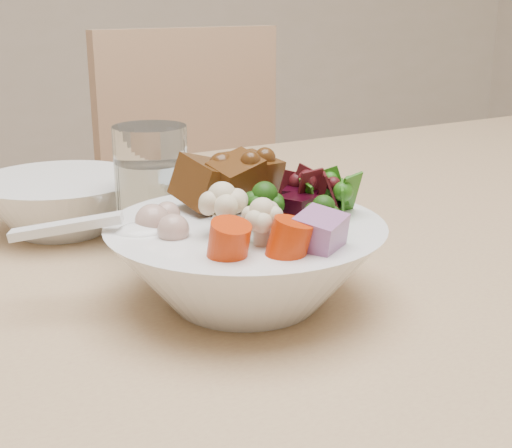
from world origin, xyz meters
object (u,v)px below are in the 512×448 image
Objects in this scene: dining_table at (345,305)px; food_bowl at (247,256)px; chair_far at (222,232)px; water_glass at (152,193)px; side_bowl at (61,205)px.

dining_table is 0.22m from food_bowl.
chair_far reaches higher than dining_table.
dining_table is at bearing -10.39° from water_glass.
dining_table is at bearing 37.79° from food_bowl.
side_bowl is (-0.12, 0.24, -0.01)m from food_bowl.
water_glass is at bearing -46.52° from side_bowl.
dining_table is 10.22× the size of side_bowl.
side_bowl is at bearing 117.23° from food_bowl.
food_bowl is (-0.15, -0.12, 0.11)m from dining_table.
chair_far is 0.81m from water_glass.
dining_table is 0.75m from chair_far.
chair_far is at bearing 59.14° from side_bowl.
side_bowl is (-0.08, 0.08, -0.03)m from water_glass.
food_bowl is at bearing -74.47° from water_glass.
food_bowl reaches higher than side_bowl.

